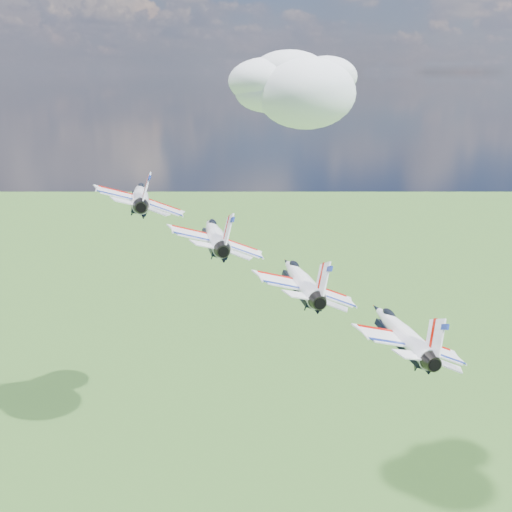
{
  "coord_description": "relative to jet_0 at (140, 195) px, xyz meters",
  "views": [
    {
      "loc": [
        -0.35,
        -63.85,
        179.27
      ],
      "look_at": [
        11.5,
        2.32,
        159.98
      ],
      "focal_mm": 45.0,
      "sensor_mm": 36.0,
      "label": 1
    }
  ],
  "objects": [
    {
      "name": "jet_0",
      "position": [
        0.0,
        0.0,
        0.0
      ],
      "size": [
        11.4,
        15.46,
        7.75
      ],
      "primitive_type": null,
      "rotation": [
        0.0,
        0.33,
        0.0
      ],
      "color": "white"
    },
    {
      "name": "cloud_far",
      "position": [
        63.43,
        185.68,
        11.39
      ],
      "size": [
        57.36,
        45.07,
        22.53
      ],
      "primitive_type": "ellipsoid",
      "color": "white"
    },
    {
      "name": "jet_1",
      "position": [
        8.09,
        -7.86,
        -3.29
      ],
      "size": [
        11.4,
        15.46,
        7.75
      ],
      "primitive_type": null,
      "rotation": [
        0.0,
        0.33,
        0.0
      ],
      "color": "white"
    },
    {
      "name": "jet_2",
      "position": [
        16.19,
        -15.73,
        -6.58
      ],
      "size": [
        11.4,
        15.46,
        7.75
      ],
      "primitive_type": null,
      "rotation": [
        0.0,
        0.33,
        0.0
      ],
      "color": "white"
    },
    {
      "name": "jet_3",
      "position": [
        24.28,
        -23.59,
        -9.88
      ],
      "size": [
        11.4,
        15.46,
        7.75
      ],
      "primitive_type": null,
      "rotation": [
        0.0,
        0.33,
        0.0
      ],
      "color": "silver"
    }
  ]
}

